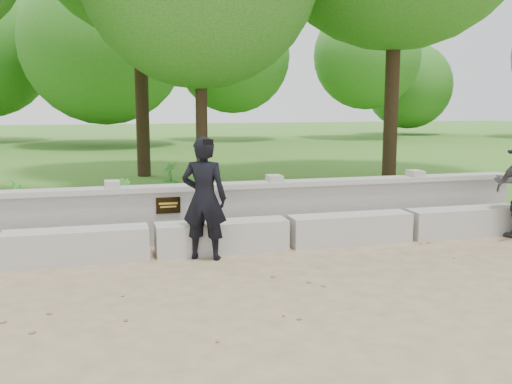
# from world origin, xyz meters

# --- Properties ---
(ground) EXTENTS (80.00, 80.00, 0.00)m
(ground) POSITION_xyz_m (0.00, 0.00, 0.00)
(ground) COLOR tan
(ground) RESTS_ON ground
(lawn) EXTENTS (40.00, 22.00, 0.25)m
(lawn) POSITION_xyz_m (0.00, 14.00, 0.12)
(lawn) COLOR #356623
(lawn) RESTS_ON ground
(concrete_bench) EXTENTS (11.90, 0.45, 0.45)m
(concrete_bench) POSITION_xyz_m (0.00, 1.90, 0.22)
(concrete_bench) COLOR beige
(concrete_bench) RESTS_ON ground
(parapet_wall) EXTENTS (12.50, 0.35, 0.90)m
(parapet_wall) POSITION_xyz_m (0.00, 2.60, 0.46)
(parapet_wall) COLOR #B9B7AF
(parapet_wall) RESTS_ON ground
(man_main) EXTENTS (0.73, 0.68, 1.69)m
(man_main) POSITION_xyz_m (0.70, 1.60, 0.85)
(man_main) COLOR black
(man_main) RESTS_ON ground
(shrub_a) EXTENTS (0.35, 0.40, 0.63)m
(shrub_a) POSITION_xyz_m (-2.05, 4.18, 0.56)
(shrub_a) COLOR #3F9131
(shrub_a) RESTS_ON lawn
(shrub_b) EXTENTS (0.41, 0.46, 0.68)m
(shrub_b) POSITION_xyz_m (-0.35, 3.30, 0.59)
(shrub_b) COLOR #3F9131
(shrub_b) RESTS_ON lawn
(shrub_d) EXTENTS (0.47, 0.48, 0.65)m
(shrub_d) POSITION_xyz_m (0.71, 5.92, 0.57)
(shrub_d) COLOR #3F9131
(shrub_d) RESTS_ON lawn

